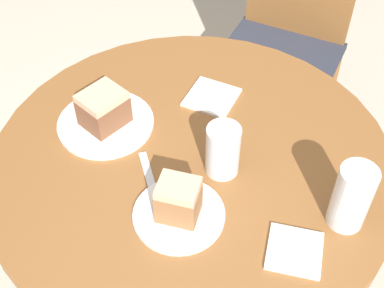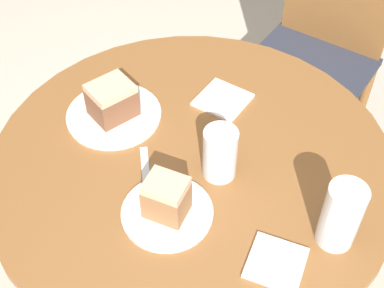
# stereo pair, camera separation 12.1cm
# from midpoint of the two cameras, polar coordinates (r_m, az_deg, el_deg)

# --- Properties ---
(table) EXTENTS (0.95, 0.95, 0.71)m
(table) POSITION_cam_midpoint_polar(r_m,az_deg,el_deg) (1.37, -2.55, -5.82)
(table) COLOR brown
(table) RESTS_ON ground_plane
(chair) EXTENTS (0.45, 0.47, 0.86)m
(chair) POSITION_cam_midpoint_polar(r_m,az_deg,el_deg) (1.98, 7.83, 9.95)
(chair) COLOR brown
(chair) RESTS_ON ground_plane
(plate_near) EXTENTS (0.20, 0.20, 0.01)m
(plate_near) POSITION_cam_midpoint_polar(r_m,az_deg,el_deg) (1.13, -4.50, -7.73)
(plate_near) COLOR white
(plate_near) RESTS_ON table
(plate_far) EXTENTS (0.24, 0.24, 0.01)m
(plate_far) POSITION_cam_midpoint_polar(r_m,az_deg,el_deg) (1.34, -11.77, 2.04)
(plate_far) COLOR white
(plate_far) RESTS_ON table
(cake_slice_near) EXTENTS (0.10, 0.09, 0.09)m
(cake_slice_near) POSITION_cam_midpoint_polar(r_m,az_deg,el_deg) (1.09, -4.66, -6.14)
(cake_slice_near) COLOR #9E6B42
(cake_slice_near) RESTS_ON plate_near
(cake_slice_far) EXTENTS (0.11, 0.12, 0.09)m
(cake_slice_far) POSITION_cam_midpoint_polar(r_m,az_deg,el_deg) (1.30, -12.09, 3.59)
(cake_slice_far) COLOR brown
(cake_slice_far) RESTS_ON plate_far
(glass_lemonade) EXTENTS (0.08, 0.08, 0.13)m
(glass_lemonade) POSITION_cam_midpoint_polar(r_m,az_deg,el_deg) (1.17, 0.38, -1.07)
(glass_lemonade) COLOR beige
(glass_lemonade) RESTS_ON table
(glass_water) EXTENTS (0.08, 0.08, 0.16)m
(glass_water) POSITION_cam_midpoint_polar(r_m,az_deg,el_deg) (1.10, 13.60, -5.99)
(glass_water) COLOR silver
(glass_water) RESTS_ON table
(napkin_stack) EXTENTS (0.13, 0.13, 0.01)m
(napkin_stack) POSITION_cam_midpoint_polar(r_m,az_deg,el_deg) (1.38, -0.41, 4.89)
(napkin_stack) COLOR white
(napkin_stack) RESTS_ON table
(fork) EXTENTS (0.13, 0.12, 0.00)m
(fork) POSITION_cam_midpoint_polar(r_m,az_deg,el_deg) (1.20, -7.44, -3.81)
(fork) COLOR silver
(fork) RESTS_ON table
(napkin_side) EXTENTS (0.14, 0.14, 0.01)m
(napkin_side) POSITION_cam_midpoint_polar(r_m,az_deg,el_deg) (1.09, 7.74, -11.42)
(napkin_side) COLOR white
(napkin_side) RESTS_ON table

